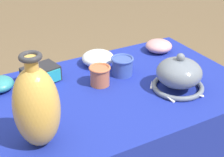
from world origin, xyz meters
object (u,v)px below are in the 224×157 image
vase_tall_bulbous (37,107)px  vase_dome_bell (179,75)px  cup_wide_terracotta (100,75)px  mosaic_tile_box (41,74)px  bowl_shallow_rose (159,46)px  cup_wide_cobalt (122,66)px  bowl_shallow_porcelain (98,58)px

vase_tall_bulbous → vase_dome_bell: bearing=5.8°
vase_dome_bell → cup_wide_terracotta: (-0.28, 0.20, -0.02)m
vase_tall_bulbous → mosaic_tile_box: vase_tall_bulbous is taller
cup_wide_terracotta → bowl_shallow_rose: bearing=20.7°
bowl_shallow_rose → cup_wide_cobalt: 0.33m
vase_dome_bell → bowl_shallow_rose: bearing=66.1°
vase_tall_bulbous → cup_wide_cobalt: bearing=30.8°
bowl_shallow_porcelain → cup_wide_cobalt: size_ratio=1.48×
cup_wide_cobalt → mosaic_tile_box: bearing=160.6°
vase_tall_bulbous → cup_wide_cobalt: vase_tall_bulbous is taller
vase_tall_bulbous → bowl_shallow_rose: 0.92m
mosaic_tile_box → cup_wide_cobalt: 0.37m
vase_tall_bulbous → vase_dome_bell: size_ratio=1.39×
mosaic_tile_box → cup_wide_cobalt: cup_wide_cobalt is taller
cup_wide_cobalt → vase_dome_bell: bearing=-57.9°
mosaic_tile_box → cup_wide_terracotta: bearing=-47.0°
vase_dome_bell → cup_wide_terracotta: bearing=144.7°
vase_tall_bulbous → bowl_shallow_porcelain: 0.64m
bowl_shallow_rose → cup_wide_cobalt: (-0.31, -0.13, 0.01)m
vase_dome_bell → cup_wide_cobalt: size_ratio=2.24×
bowl_shallow_rose → mosaic_tile_box: bearing=-179.2°
bowl_shallow_rose → vase_tall_bulbous: bearing=-151.9°
vase_tall_bulbous → vase_dome_bell: (0.64, 0.06, -0.08)m
mosaic_tile_box → cup_wide_cobalt: size_ratio=1.60×
bowl_shallow_rose → cup_wide_cobalt: cup_wide_cobalt is taller
cup_wide_terracotta → bowl_shallow_porcelain: bearing=65.4°
bowl_shallow_rose → bowl_shallow_porcelain: 0.36m
mosaic_tile_box → bowl_shallow_porcelain: bowl_shallow_porcelain is taller
cup_wide_terracotta → cup_wide_cobalt: 0.14m
vase_dome_bell → bowl_shallow_porcelain: 0.43m
bowl_shallow_rose → cup_wide_terracotta: 0.47m
mosaic_tile_box → cup_wide_terracotta: size_ratio=1.77×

